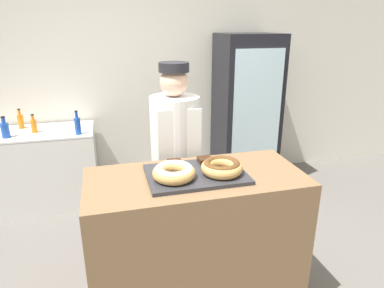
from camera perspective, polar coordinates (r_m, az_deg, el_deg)
The scene contains 14 objects.
wall_back at distance 4.09m, azimuth -7.34°, elevation 11.78°, with size 8.00×0.06×2.70m.
display_counter at distance 2.41m, azimuth 0.62°, elevation -15.95°, with size 1.38×0.64×0.98m.
serving_tray at distance 2.16m, azimuth 0.67°, elevation -5.06°, with size 0.61×0.43×0.02m.
donut_light_glaze at distance 2.06m, azimuth -3.03°, elevation -4.64°, with size 0.26×0.26×0.08m.
donut_chocolate_glaze at distance 2.14m, azimuth 4.99°, elevation -3.79°, with size 0.26×0.26×0.08m.
brownie_back_left at distance 2.26m, azimuth -2.87°, elevation -3.15°, with size 0.09×0.09×0.03m.
brownie_back_right at distance 2.31m, azimuth 2.17°, elevation -2.65°, with size 0.09×0.09×0.03m.
baker_person at distance 2.72m, azimuth -2.74°, elevation -2.96°, with size 0.38×0.38×1.62m.
beverage_fridge at distance 4.12m, azimuth 8.98°, elevation 5.26°, with size 0.68×0.61×1.79m.
chest_freezer at distance 4.00m, azimuth -23.33°, elevation -3.70°, with size 1.08×0.61×0.84m.
bottle_orange at distance 3.82m, azimuth -24.86°, elevation 2.82°, with size 0.06×0.06×0.19m.
bottle_blue at distance 3.59m, azimuth -18.53°, elevation 2.99°, with size 0.06×0.06×0.24m.
bottle_orange_b at distance 4.04m, azimuth -26.66°, elevation 3.47°, with size 0.06×0.06×0.21m.
bottle_blue_b at distance 3.77m, azimuth -28.71°, elevation 2.14°, with size 0.08×0.08×0.21m.
Camera 1 is at (-0.52, -1.90, 1.89)m, focal length 32.00 mm.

